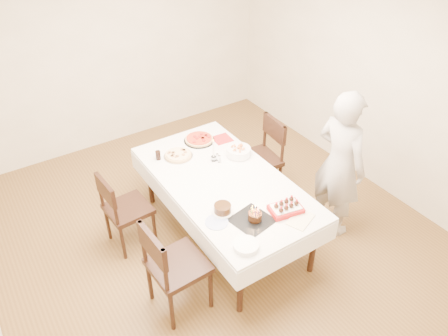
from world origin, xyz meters
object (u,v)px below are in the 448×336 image
dining_table (224,207)px  chair_left_dessert (178,265)px  chair_left_savory (128,209)px  birthday_cake (255,213)px  pasta_bowl (239,151)px  taper_candle (213,150)px  pizza_white (178,155)px  chair_right_savory (258,160)px  person (340,165)px  strawberry_box (286,208)px  pizza_pepperoni (199,139)px  cola_glass (158,155)px  layer_cake (223,209)px

dining_table → chair_left_dessert: (-0.86, -0.56, 0.14)m
chair_left_savory → birthday_cake: 1.42m
chair_left_savory → pasta_bowl: (1.29, -0.16, 0.34)m
taper_candle → dining_table: bearing=-105.3°
dining_table → pizza_white: pizza_white is taller
dining_table → chair_right_savory: chair_right_savory is taller
person → pasta_bowl: size_ratio=6.31×
pizza_white → strawberry_box: 1.42m
pizza_pepperoni → pasta_bowl: (0.22, -0.50, 0.03)m
person → cola_glass: person is taller
dining_table → chair_left_dessert: chair_left_dessert is taller
taper_candle → layer_cake: 0.86m
dining_table → chair_left_savory: (-0.91, 0.45, 0.09)m
person → pizza_white: person is taller
dining_table → person: (1.09, -0.54, 0.47)m
dining_table → cola_glass: bearing=119.3°
chair_left_savory → chair_left_dessert: chair_left_dessert is taller
pasta_bowl → birthday_cake: size_ratio=1.95×
cola_glass → strawberry_box: bearing=-66.7°
pizza_white → pasta_bowl: 0.67m
person → layer_cake: 1.38m
layer_cake → chair_right_savory: bearing=37.9°
chair_left_savory → strawberry_box: (1.13, -1.17, 0.33)m
pizza_white → pizza_pepperoni: bearing=23.6°
pizza_white → layer_cake: layer_cake is taller
dining_table → pizza_pepperoni: 0.90m
chair_left_savory → strawberry_box: size_ratio=3.04×
chair_right_savory → chair_left_savory: size_ratio=1.09×
pizza_white → birthday_cake: size_ratio=2.34×
dining_table → birthday_cake: 0.81m
strawberry_box → pasta_bowl: bearing=80.8°
cola_glass → strawberry_box: (0.62, -1.43, -0.01)m
pizza_white → birthday_cake: (0.10, -1.29, 0.06)m
dining_table → birthday_cake: birthday_cake is taller
dining_table → person: person is taller
chair_left_dessert → pasta_bowl: chair_left_dessert is taller
strawberry_box → chair_left_savory: bearing=133.9°
person → strawberry_box: 0.89m
dining_table → chair_right_savory: 0.84m
taper_candle → person: bearing=-42.2°
chair_left_dessert → layer_cake: (0.57, 0.15, 0.28)m
pizza_white → person: bearing=-42.5°
pizza_pepperoni → taper_candle: 0.45m
chair_right_savory → person: (0.36, -0.93, 0.34)m
taper_candle → birthday_cake: taper_candle is taller
person → pasta_bowl: 1.09m
taper_candle → cola_glass: 0.61m
pizza_pepperoni → chair_left_dessert: bearing=-127.2°
pizza_pepperoni → dining_table: bearing=-102.0°
chair_left_dessert → person: (1.94, 0.02, 0.33)m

